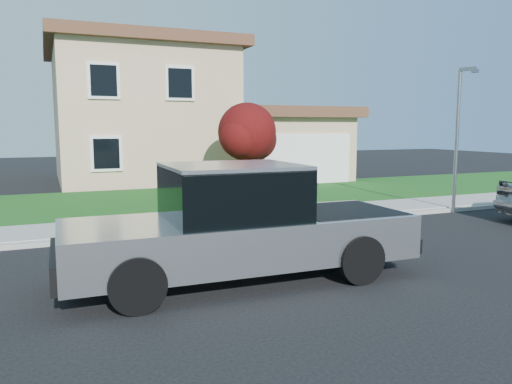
# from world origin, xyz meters

# --- Properties ---
(ground) EXTENTS (80.00, 80.00, 0.00)m
(ground) POSITION_xyz_m (0.00, 0.00, 0.00)
(ground) COLOR black
(ground) RESTS_ON ground
(curb) EXTENTS (40.00, 0.20, 0.12)m
(curb) POSITION_xyz_m (1.00, 2.90, 0.06)
(curb) COLOR gray
(curb) RESTS_ON ground
(sidewalk) EXTENTS (40.00, 2.00, 0.15)m
(sidewalk) POSITION_xyz_m (1.00, 4.00, 0.07)
(sidewalk) COLOR gray
(sidewalk) RESTS_ON ground
(lawn) EXTENTS (40.00, 7.00, 0.10)m
(lawn) POSITION_xyz_m (1.00, 8.50, 0.05)
(lawn) COLOR #194D16
(lawn) RESTS_ON ground
(house) EXTENTS (14.00, 11.30, 6.85)m
(house) POSITION_xyz_m (1.31, 16.38, 3.17)
(house) COLOR tan
(house) RESTS_ON ground
(pickup_truck) EXTENTS (6.34, 2.49, 2.07)m
(pickup_truck) POSITION_xyz_m (-1.45, -1.15, 0.96)
(pickup_truck) COLOR black
(pickup_truck) RESTS_ON ground
(woman) EXTENTS (0.70, 0.51, 1.95)m
(woman) POSITION_xyz_m (-0.11, 1.20, 0.92)
(woman) COLOR #BE7268
(woman) RESTS_ON ground
(ornamental_tree) EXTENTS (2.61, 2.36, 3.58)m
(ornamental_tree) POSITION_xyz_m (3.02, 9.54, 2.39)
(ornamental_tree) COLOR black
(ornamental_tree) RESTS_ON lawn
(trash_bin) EXTENTS (0.68, 0.77, 1.01)m
(trash_bin) POSITION_xyz_m (2.12, 3.10, 0.66)
(trash_bin) COLOR #103D1E
(trash_bin) RESTS_ON sidewalk
(street_lamp) EXTENTS (0.36, 0.58, 4.51)m
(street_lamp) POSITION_xyz_m (7.36, 2.70, 2.57)
(street_lamp) COLOR slate
(street_lamp) RESTS_ON ground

